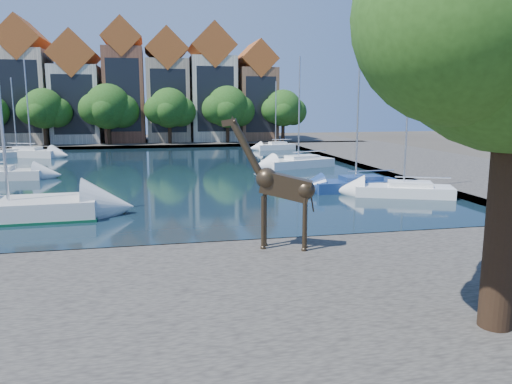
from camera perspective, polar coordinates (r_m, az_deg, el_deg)
ground at (r=19.88m, az=-9.81°, el=-7.24°), size 160.00×160.00×0.00m
water_basin at (r=43.38m, az=-11.03°, el=2.16°), size 38.00×50.00×0.08m
near_quay at (r=13.25m, az=-8.63°, el=-15.12°), size 50.00×14.00×0.50m
far_quay at (r=75.20m, az=-11.47°, el=5.58°), size 60.00×16.00×0.50m
right_quay at (r=50.33m, az=18.77°, el=3.12°), size 14.00×52.00×0.50m
townhouse_west_mid at (r=76.79m, az=-24.71°, el=10.93°), size 5.94×9.18×16.79m
townhouse_west_inner at (r=75.65m, az=-19.77°, el=10.60°), size 6.43×9.18×15.15m
townhouse_center at (r=75.10m, az=-14.80°, el=11.64°), size 5.44×9.18×16.93m
townhouse_east_inner at (r=75.04m, az=-10.11°, el=11.33°), size 5.94×9.18×15.79m
townhouse_east_mid at (r=75.55m, az=-5.09°, el=11.72°), size 6.43×9.18×16.65m
townhouse_east_end at (r=76.58m, az=-0.15°, el=10.99°), size 5.44×9.18×14.43m
far_tree_west at (r=70.76m, az=-23.02°, el=8.63°), size 6.76×5.20×7.36m
far_tree_mid_west at (r=69.69m, az=-16.48°, el=9.18°), size 7.80×6.00×8.00m
far_tree_mid_east at (r=69.54m, az=-9.81°, el=9.31°), size 7.02×5.40×7.52m
far_tree_east at (r=70.30m, az=-3.19°, el=9.53°), size 7.54×5.80×7.84m
far_tree_far_east at (r=71.95m, az=3.20°, el=9.41°), size 6.76×5.20×7.36m
giraffe_statue at (r=18.41m, az=2.61°, el=0.72°), size 3.27×1.57×4.84m
sailboat_left_d at (r=60.22m, az=-24.31°, el=4.25°), size 6.61×4.55×10.43m
sailboat_left_e at (r=60.75m, az=-25.64°, el=4.10°), size 4.97×3.06×8.55m
sailboat_right_a at (r=32.93m, az=16.51°, el=0.44°), size 6.36×4.20×10.33m
sailboat_right_b at (r=34.18m, az=11.30°, el=1.06°), size 6.09×2.33×10.32m
sailboat_right_c at (r=46.08m, az=4.86°, el=3.54°), size 7.03×4.24×9.94m
sailboat_right_d at (r=64.02m, az=2.24°, el=5.35°), size 5.15×2.48×8.56m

